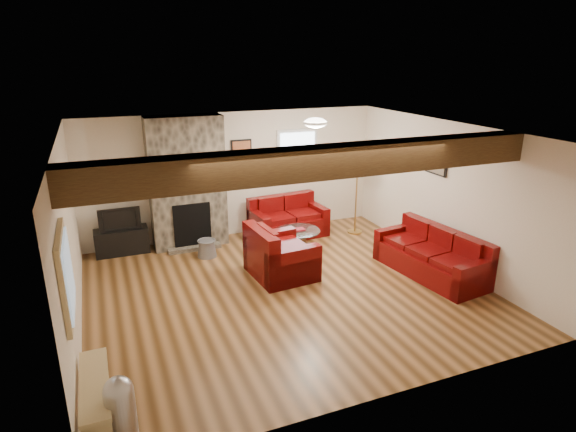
% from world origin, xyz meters
% --- Properties ---
extents(room, '(8.00, 8.00, 8.00)m').
position_xyz_m(room, '(0.00, 0.00, 1.25)').
color(room, '#543416').
rests_on(room, ground).
extents(floor, '(6.00, 6.00, 0.00)m').
position_xyz_m(floor, '(0.00, 0.00, 0.00)').
color(floor, '#543416').
rests_on(floor, ground).
extents(oak_beam, '(6.00, 0.36, 0.38)m').
position_xyz_m(oak_beam, '(0.00, -1.25, 2.31)').
color(oak_beam, '#341E0F').
rests_on(oak_beam, room).
extents(chimney_breast, '(1.40, 0.67, 2.50)m').
position_xyz_m(chimney_breast, '(-1.00, 2.49, 1.22)').
color(chimney_breast, '#332F27').
rests_on(chimney_breast, floor).
extents(back_window, '(0.90, 0.08, 1.10)m').
position_xyz_m(back_window, '(1.35, 2.71, 1.55)').
color(back_window, silver).
rests_on(back_window, room).
extents(hatch_window, '(0.08, 1.00, 0.90)m').
position_xyz_m(hatch_window, '(-2.96, -1.50, 1.45)').
color(hatch_window, tan).
rests_on(hatch_window, room).
extents(ceiling_dome, '(0.40, 0.40, 0.18)m').
position_xyz_m(ceiling_dome, '(0.90, 0.90, 2.44)').
color(ceiling_dome, white).
rests_on(ceiling_dome, room).
extents(artwork_back, '(0.42, 0.06, 0.52)m').
position_xyz_m(artwork_back, '(0.15, 2.71, 1.70)').
color(artwork_back, black).
rests_on(artwork_back, room).
extents(artwork_right, '(0.06, 0.55, 0.42)m').
position_xyz_m(artwork_right, '(2.96, 0.30, 1.75)').
color(artwork_right, black).
rests_on(artwork_right, room).
extents(sofa_three, '(1.08, 2.08, 0.77)m').
position_xyz_m(sofa_three, '(2.48, -0.38, 0.38)').
color(sofa_three, '#470505').
rests_on(sofa_three, floor).
extents(loveseat, '(1.56, 0.99, 0.79)m').
position_xyz_m(loveseat, '(0.96, 2.23, 0.40)').
color(loveseat, '#470505').
rests_on(loveseat, floor).
extents(armchair_red, '(1.03, 1.15, 0.87)m').
position_xyz_m(armchair_red, '(0.14, 0.53, 0.44)').
color(armchair_red, '#470505').
rests_on(armchair_red, floor).
extents(coffee_table, '(0.82, 0.82, 0.43)m').
position_xyz_m(coffee_table, '(0.84, 1.43, 0.20)').
color(coffee_table, '#4A2C17').
rests_on(coffee_table, floor).
extents(tv_cabinet, '(0.96, 0.38, 0.48)m').
position_xyz_m(tv_cabinet, '(-2.28, 2.53, 0.24)').
color(tv_cabinet, black).
rests_on(tv_cabinet, floor).
extents(television, '(0.74, 0.10, 0.42)m').
position_xyz_m(television, '(-2.28, 2.53, 0.69)').
color(television, black).
rests_on(television, tv_cabinet).
extents(floor_lamp, '(0.43, 0.43, 1.68)m').
position_xyz_m(floor_lamp, '(2.31, 1.86, 1.43)').
color(floor_lamp, tan).
rests_on(floor_lamp, floor).
extents(pine_bench, '(0.28, 1.19, 0.45)m').
position_xyz_m(pine_bench, '(-2.83, -1.95, 0.22)').
color(pine_bench, tan).
rests_on(pine_bench, floor).
extents(pedal_bin, '(0.37, 0.37, 0.70)m').
position_xyz_m(pedal_bin, '(-2.61, -2.33, 0.35)').
color(pedal_bin, '#AFAFB4').
rests_on(pedal_bin, floor).
extents(coal_bucket, '(0.35, 0.35, 0.33)m').
position_xyz_m(coal_bucket, '(-0.85, 1.78, 0.16)').
color(coal_bucket, gray).
rests_on(coal_bucket, floor).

